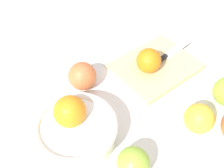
% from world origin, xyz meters
% --- Properties ---
extents(ground_plane, '(2.40, 2.40, 0.00)m').
position_xyz_m(ground_plane, '(0.00, 0.00, 0.00)').
color(ground_plane, silver).
extents(bowl, '(0.20, 0.20, 0.11)m').
position_xyz_m(bowl, '(-0.15, 0.09, 0.04)').
color(bowl, white).
rests_on(bowl, ground_plane).
extents(cutting_board, '(0.25, 0.21, 0.02)m').
position_xyz_m(cutting_board, '(0.16, 0.09, 0.01)').
color(cutting_board, '#DBB77F').
rests_on(cutting_board, ground_plane).
extents(orange_on_board, '(0.07, 0.07, 0.07)m').
position_xyz_m(orange_on_board, '(0.13, 0.10, 0.05)').
color(orange_on_board, orange).
rests_on(orange_on_board, cutting_board).
extents(knife, '(0.16, 0.03, 0.01)m').
position_xyz_m(knife, '(0.21, 0.09, 0.02)').
color(knife, silver).
rests_on(knife, cutting_board).
extents(apple_front_left, '(0.07, 0.07, 0.07)m').
position_xyz_m(apple_front_left, '(-0.13, -0.07, 0.04)').
color(apple_front_left, '#8EB738').
rests_on(apple_front_left, ground_plane).
extents(apple_back_left, '(0.08, 0.08, 0.08)m').
position_xyz_m(apple_back_left, '(-0.03, 0.20, 0.04)').
color(apple_back_left, '#CC6638').
rests_on(apple_back_left, ground_plane).
extents(apple_front_right_3, '(0.07, 0.07, 0.07)m').
position_xyz_m(apple_front_right_3, '(0.07, -0.10, 0.04)').
color(apple_front_right_3, gold).
rests_on(apple_front_right_3, ground_plane).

